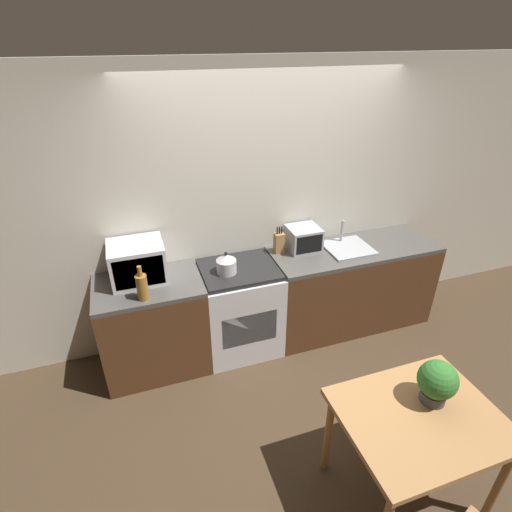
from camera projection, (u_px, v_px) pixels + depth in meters
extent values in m
plane|color=#3D2D1E|center=(303.00, 382.00, 3.58)|extent=(16.00, 16.00, 0.00)
cube|color=beige|center=(267.00, 207.00, 3.77)|extent=(10.00, 0.06, 2.60)
cube|color=#4C2D19|center=(154.00, 327.00, 3.58)|extent=(0.90, 0.62, 0.86)
cube|color=#474442|center=(148.00, 286.00, 3.36)|extent=(0.90, 0.62, 0.04)
cube|color=#4C2D19|center=(350.00, 287.00, 4.14)|extent=(1.68, 0.62, 0.86)
cube|color=#474442|center=(355.00, 249.00, 3.92)|extent=(1.68, 0.62, 0.04)
cube|color=silver|center=(240.00, 310.00, 3.81)|extent=(0.71, 0.62, 0.86)
cube|color=black|center=(239.00, 270.00, 3.59)|extent=(0.68, 0.57, 0.04)
cube|color=black|center=(250.00, 329.00, 3.56)|extent=(0.51, 0.02, 0.32)
cylinder|color=#B7B7BC|center=(227.00, 266.00, 3.48)|extent=(0.17, 0.17, 0.12)
cone|color=#B7B7BC|center=(226.00, 257.00, 3.43)|extent=(0.17, 0.17, 0.06)
sphere|color=black|center=(226.00, 254.00, 3.42)|extent=(0.03, 0.03, 0.03)
cube|color=silver|center=(137.00, 262.00, 3.34)|extent=(0.45, 0.38, 0.33)
cube|color=black|center=(139.00, 273.00, 3.19)|extent=(0.40, 0.01, 0.27)
cylinder|color=olive|center=(142.00, 287.00, 3.11)|extent=(0.09, 0.09, 0.21)
cylinder|color=olive|center=(140.00, 271.00, 3.04)|extent=(0.03, 0.03, 0.08)
cube|color=#9E7042|center=(279.00, 243.00, 3.79)|extent=(0.09, 0.08, 0.20)
cylinder|color=black|center=(277.00, 231.00, 3.71)|extent=(0.01, 0.01, 0.07)
cylinder|color=black|center=(280.00, 230.00, 3.72)|extent=(0.01, 0.01, 0.07)
cylinder|color=black|center=(282.00, 230.00, 3.73)|extent=(0.01, 0.01, 0.07)
cube|color=#999BA0|center=(303.00, 238.00, 3.84)|extent=(0.30, 0.28, 0.22)
cube|color=black|center=(309.00, 244.00, 3.73)|extent=(0.27, 0.01, 0.18)
cube|color=#999BA0|center=(348.00, 248.00, 3.89)|extent=(0.43, 0.41, 0.02)
cylinder|color=#999BA0|center=(342.00, 231.00, 3.95)|extent=(0.03, 0.03, 0.22)
cube|color=#9E7042|center=(421.00, 418.00, 2.39)|extent=(0.95, 0.76, 0.04)
cylinder|color=#9E7042|center=(500.00, 483.00, 2.42)|extent=(0.05, 0.05, 0.71)
cylinder|color=#9E7042|center=(328.00, 433.00, 2.72)|extent=(0.05, 0.05, 0.71)
cylinder|color=#9E7042|center=(428.00, 402.00, 2.95)|extent=(0.05, 0.05, 0.71)
cylinder|color=#424247|center=(433.00, 396.00, 2.46)|extent=(0.15, 0.15, 0.07)
sphere|color=#2D6B28|center=(438.00, 380.00, 2.39)|extent=(0.24, 0.24, 0.24)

